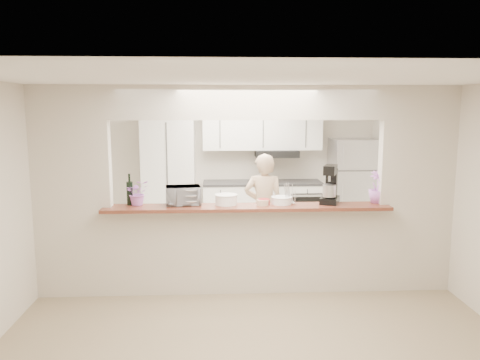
{
  "coord_description": "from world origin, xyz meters",
  "views": [
    {
      "loc": [
        -0.35,
        -5.48,
        2.24
      ],
      "look_at": [
        -0.07,
        0.3,
        1.35
      ],
      "focal_mm": 35.0,
      "sensor_mm": 36.0,
      "label": 1
    }
  ],
  "objects": [
    {
      "name": "serving_bowls",
      "position": [
        -0.7,
        0.05,
        1.19
      ],
      "size": [
        0.29,
        0.29,
        0.2
      ],
      "primitive_type": "imported",
      "rotation": [
        0.0,
        0.0,
        -0.11
      ],
      "color": "white",
      "rests_on": "bar_counter"
    },
    {
      "name": "red_bowl",
      "position": [
        0.2,
        0.0,
        1.12
      ],
      "size": [
        0.15,
        0.15,
        0.07
      ],
      "primitive_type": "cylinder",
      "color": "maroon",
      "rests_on": "bar_counter"
    },
    {
      "name": "utensil_caddy",
      "position": [
        0.45,
        0.05,
        1.19
      ],
      "size": [
        0.28,
        0.17,
        0.25
      ],
      "color": "silver",
      "rests_on": "bar_counter"
    },
    {
      "name": "floor",
      "position": [
        0.0,
        0.0,
        0.0
      ],
      "size": [
        6.0,
        6.0,
        0.0
      ],
      "primitive_type": "plane",
      "color": "#988A67",
      "rests_on": "ground"
    },
    {
      "name": "wine_bottle_a",
      "position": [
        -1.4,
        0.07,
        1.22
      ],
      "size": [
        0.07,
        0.07,
        0.34
      ],
      "color": "black",
      "rests_on": "bar_counter"
    },
    {
      "name": "tan_bowl",
      "position": [
        0.19,
        -0.03,
        1.12
      ],
      "size": [
        0.14,
        0.14,
        0.07
      ],
      "primitive_type": "cylinder",
      "color": "#CAAE8E",
      "rests_on": "bar_counter"
    },
    {
      "name": "flower_right",
      "position": [
        1.6,
        0.05,
        1.28
      ],
      "size": [
        0.28,
        0.28,
        0.39
      ],
      "primitive_type": "imported",
      "rotation": [
        0.0,
        0.0,
        0.38
      ],
      "color": "#CC75D9",
      "rests_on": "bar_counter"
    },
    {
      "name": "plate_stack_a",
      "position": [
        -0.25,
        0.03,
        1.15
      ],
      "size": [
        0.27,
        0.27,
        0.12
      ],
      "color": "white",
      "rests_on": "bar_counter"
    },
    {
      "name": "toaster_oven",
      "position": [
        -0.76,
        0.05,
        1.2
      ],
      "size": [
        0.44,
        0.33,
        0.23
      ],
      "primitive_type": "imported",
      "rotation": [
        0.0,
        0.0,
        0.14
      ],
      "color": "#A2A2A6",
      "rests_on": "bar_counter"
    },
    {
      "name": "stand_mixer",
      "position": [
        1.02,
        0.06,
        1.3
      ],
      "size": [
        0.3,
        0.36,
        0.47
      ],
      "color": "black",
      "rests_on": "bar_counter"
    },
    {
      "name": "flower_left",
      "position": [
        -1.3,
        0.05,
        1.24
      ],
      "size": [
        0.33,
        0.3,
        0.3
      ],
      "primitive_type": "imported",
      "rotation": [
        0.0,
        0.0,
        0.3
      ],
      "color": "#E177D9",
      "rests_on": "bar_counter"
    },
    {
      "name": "person",
      "position": [
        0.32,
        1.16,
        0.79
      ],
      "size": [
        0.63,
        0.46,
        1.58
      ],
      "primitive_type": "imported",
      "rotation": [
        0.0,
        0.0,
        3.0
      ],
      "color": "tan",
      "rests_on": "floor"
    },
    {
      "name": "bar_counter",
      "position": [
        0.0,
        -0.0,
        0.58
      ],
      "size": [
        3.4,
        0.38,
        1.09
      ],
      "color": "beige",
      "rests_on": "floor"
    },
    {
      "name": "refrigerator",
      "position": [
        2.05,
        2.65,
        0.85
      ],
      "size": [
        0.75,
        0.7,
        1.7
      ],
      "primitive_type": "cube",
      "color": "#B1B1B7",
      "rests_on": "floor"
    },
    {
      "name": "plate_stack_b",
      "position": [
        0.42,
        0.03,
        1.13
      ],
      "size": [
        0.25,
        0.25,
        0.09
      ],
      "color": "white",
      "rests_on": "bar_counter"
    },
    {
      "name": "tile_overlay",
      "position": [
        0.0,
        1.55,
        0.01
      ],
      "size": [
        5.0,
        2.9,
        0.01
      ],
      "primitive_type": "cube",
      "color": "beige",
      "rests_on": "floor"
    },
    {
      "name": "kitchen_cabinets",
      "position": [
        -0.19,
        2.72,
        0.97
      ],
      "size": [
        3.15,
        0.62,
        2.25
      ],
      "color": "silver",
      "rests_on": "floor"
    },
    {
      "name": "partition",
      "position": [
        0.0,
        0.0,
        1.48
      ],
      "size": [
        5.0,
        0.15,
        2.5
      ],
      "color": "beige",
      "rests_on": "floor"
    },
    {
      "name": "wine_bottle_b",
      "position": [
        -1.4,
        0.07,
        1.24
      ],
      "size": [
        0.08,
        0.08,
        0.38
      ],
      "color": "black",
      "rests_on": "bar_counter"
    }
  ]
}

